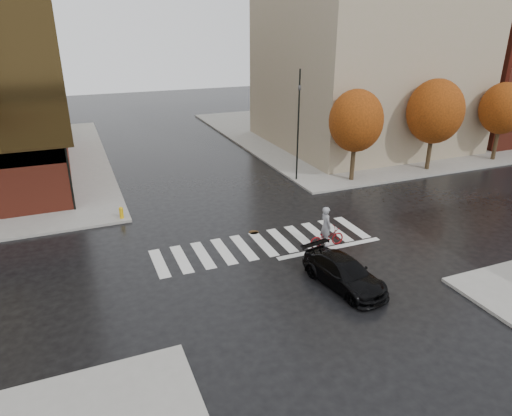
{
  "coord_description": "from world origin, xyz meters",
  "views": [
    {
      "loc": [
        -8.56,
        -19.31,
        10.9
      ],
      "look_at": [
        -0.3,
        0.76,
        2.0
      ],
      "focal_mm": 32.0,
      "sensor_mm": 36.0,
      "label": 1
    }
  ],
  "objects": [
    {
      "name": "sedan",
      "position": [
        1.68,
        -4.62,
        0.64
      ],
      "size": [
        2.53,
        4.68,
        1.29
      ],
      "primitive_type": "imported",
      "rotation": [
        0.0,
        0.0,
        0.17
      ],
      "color": "black",
      "rests_on": "ground"
    },
    {
      "name": "crosswalk",
      "position": [
        0.0,
        0.5,
        0.01
      ],
      "size": [
        12.0,
        3.0,
        0.01
      ],
      "primitive_type": "cube",
      "color": "silver",
      "rests_on": "ground"
    },
    {
      "name": "sidewalk_ne",
      "position": [
        21.0,
        21.0,
        0.07
      ],
      "size": [
        30.0,
        30.0,
        0.15
      ],
      "primitive_type": "cube",
      "color": "gray",
      "rests_on": "ground"
    },
    {
      "name": "tree_ne_b",
      "position": [
        17.0,
        7.4,
        4.62
      ],
      "size": [
        4.2,
        4.2,
        6.89
      ],
      "color": "#322516",
      "rests_on": "sidewalk_ne"
    },
    {
      "name": "ground",
      "position": [
        0.0,
        0.0,
        0.0
      ],
      "size": [
        120.0,
        120.0,
        0.0
      ],
      "primitive_type": "plane",
      "color": "black",
      "rests_on": "ground"
    },
    {
      "name": "building_ne_brick",
      "position": [
        33.0,
        16.0,
        7.15
      ],
      "size": [
        14.0,
        14.0,
        14.0
      ],
      "primitive_type": "cube",
      "color": "maroon",
      "rests_on": "sidewalk_ne"
    },
    {
      "name": "traffic_light_ne",
      "position": [
        6.3,
        9.0,
        4.66
      ],
      "size": [
        0.21,
        0.23,
        7.81
      ],
      "rotation": [
        0.0,
        0.0,
        3.43
      ],
      "color": "black",
      "rests_on": "sidewalk_ne"
    },
    {
      "name": "manhole",
      "position": [
        0.07,
        2.0,
        0.01
      ],
      "size": [
        0.67,
        0.67,
        0.01
      ],
      "primitive_type": "cylinder",
      "rotation": [
        0.0,
        0.0,
        -0.23
      ],
      "color": "#463019",
      "rests_on": "ground"
    },
    {
      "name": "tree_ne_a",
      "position": [
        10.0,
        7.4,
        4.46
      ],
      "size": [
        3.8,
        3.8,
        6.5
      ],
      "color": "#322516",
      "rests_on": "sidewalk_ne"
    },
    {
      "name": "tree_ne_c",
      "position": [
        24.0,
        7.4,
        4.37
      ],
      "size": [
        3.6,
        3.6,
        6.31
      ],
      "color": "#322516",
      "rests_on": "sidewalk_ne"
    },
    {
      "name": "building_ne_tan",
      "position": [
        17.0,
        17.0,
        9.15
      ],
      "size": [
        16.0,
        16.0,
        18.0
      ],
      "primitive_type": "cube",
      "color": "gray",
      "rests_on": "sidewalk_ne"
    },
    {
      "name": "fire_hydrant",
      "position": [
        -6.5,
        6.5,
        0.54
      ],
      "size": [
        0.25,
        0.25,
        0.71
      ],
      "color": "#E2A90D",
      "rests_on": "sidewalk_nw"
    },
    {
      "name": "traffic_light_nw",
      "position": [
        -9.0,
        9.0,
        4.06
      ],
      "size": [
        0.2,
        0.17,
        6.93
      ],
      "rotation": [
        0.0,
        0.0,
        -1.39
      ],
      "color": "black",
      "rests_on": "sidewalk_nw"
    },
    {
      "name": "cyclist",
      "position": [
        2.91,
        -1.0,
        0.76
      ],
      "size": [
        1.96,
        0.77,
        2.23
      ],
      "rotation": [
        0.0,
        0.0,
        1.57
      ],
      "color": "maroon",
      "rests_on": "ground"
    }
  ]
}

